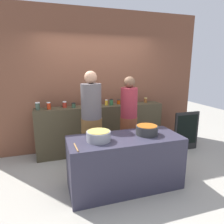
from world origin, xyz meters
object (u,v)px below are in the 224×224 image
at_px(wooden_spoon, 76,147).
at_px(preserve_jar_10, 132,101).
at_px(preserve_jar_7, 111,102).
at_px(preserve_jar_9, 125,102).
at_px(cook_with_tongs, 92,127).
at_px(preserve_jar_3, 74,105).
at_px(preserve_jar_6, 106,102).
at_px(chalkboard_sign, 186,131).
at_px(preserve_jar_0, 38,106).
at_px(preserve_jar_11, 146,100).
at_px(cooking_pot_center, 147,130).
at_px(preserve_jar_8, 119,102).
at_px(preserve_jar_5, 96,103).
at_px(preserve_jar_1, 49,106).
at_px(cook_in_cap, 129,124).
at_px(preserve_jar_4, 89,104).
at_px(preserve_jar_2, 65,104).
at_px(cooking_pot_left, 99,136).

bearing_deg(wooden_spoon, preserve_jar_10, 47.18).
bearing_deg(wooden_spoon, preserve_jar_7, 58.29).
bearing_deg(preserve_jar_9, cook_with_tongs, -140.66).
relative_size(preserve_jar_7, preserve_jar_10, 1.04).
distance_m(preserve_jar_3, preserve_jar_6, 0.71).
xyz_separation_m(preserve_jar_9, chalkboard_sign, (1.24, -0.52, -0.63)).
height_order(preserve_jar_0, preserve_jar_7, preserve_jar_0).
relative_size(preserve_jar_11, cooking_pot_center, 0.33).
bearing_deg(cooking_pot_center, chalkboard_sign, 31.51).
height_order(preserve_jar_6, cook_with_tongs, cook_with_tongs).
height_order(preserve_jar_8, wooden_spoon, preserve_jar_8).
bearing_deg(preserve_jar_5, preserve_jar_1, -177.18).
relative_size(preserve_jar_0, preserve_jar_11, 1.32).
bearing_deg(preserve_jar_9, cook_in_cap, -106.09).
relative_size(preserve_jar_5, chalkboard_sign, 0.14).
height_order(preserve_jar_4, preserve_jar_7, preserve_jar_7).
height_order(preserve_jar_3, preserve_jar_6, preserve_jar_6).
distance_m(preserve_jar_0, chalkboard_sign, 3.16).
bearing_deg(cook_with_tongs, preserve_jar_2, 115.88).
relative_size(preserve_jar_5, preserve_jar_11, 1.09).
bearing_deg(cook_in_cap, preserve_jar_9, 73.91).
bearing_deg(preserve_jar_8, preserve_jar_0, -177.23).
bearing_deg(chalkboard_sign, preserve_jar_5, 164.67).
xyz_separation_m(cooking_pot_center, wooden_spoon, (-1.11, -0.20, -0.06)).
bearing_deg(preserve_jar_7, cook_in_cap, -77.23).
bearing_deg(preserve_jar_6, preserve_jar_11, 1.31).
bearing_deg(preserve_jar_3, cook_with_tongs, -73.08).
distance_m(preserve_jar_2, preserve_jar_9, 1.30).
distance_m(preserve_jar_9, cooking_pot_left, 1.74).
height_order(preserve_jar_7, preserve_jar_9, preserve_jar_7).
bearing_deg(preserve_jar_3, preserve_jar_9, 2.52).
bearing_deg(preserve_jar_1, preserve_jar_4, 0.69).
bearing_deg(preserve_jar_4, cooking_pot_left, -95.88).
distance_m(preserve_jar_4, preserve_jar_11, 1.33).
xyz_separation_m(preserve_jar_8, cooking_pot_left, (-0.82, -1.48, -0.19)).
height_order(preserve_jar_2, preserve_jar_5, preserve_jar_2).
distance_m(preserve_jar_10, cooking_pot_center, 1.42).
relative_size(preserve_jar_6, preserve_jar_8, 1.16).
height_order(preserve_jar_8, cooking_pot_center, preserve_jar_8).
bearing_deg(preserve_jar_10, preserve_jar_2, 177.20).
height_order(wooden_spoon, cook_in_cap, cook_in_cap).
xyz_separation_m(preserve_jar_3, preserve_jar_10, (1.27, 0.01, 0.01)).
distance_m(preserve_jar_2, cook_in_cap, 1.35).
height_order(preserve_jar_6, cook_in_cap, cook_in_cap).
height_order(preserve_jar_2, preserve_jar_10, preserve_jar_10).
xyz_separation_m(preserve_jar_6, preserve_jar_11, (0.94, 0.02, -0.00)).
height_order(preserve_jar_0, preserve_jar_1, preserve_jar_0).
xyz_separation_m(preserve_jar_2, preserve_jar_5, (0.63, -0.03, -0.00)).
relative_size(preserve_jar_4, cooking_pot_center, 0.33).
bearing_deg(cook_with_tongs, preserve_jar_1, 133.94).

